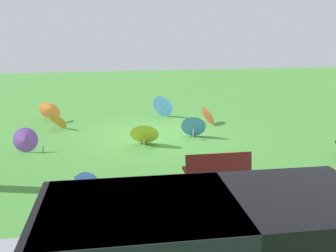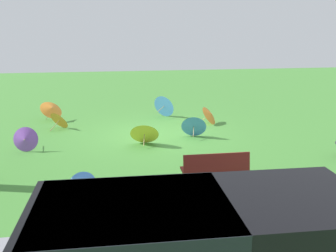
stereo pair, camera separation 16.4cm
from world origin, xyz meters
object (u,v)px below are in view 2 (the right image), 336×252
(van_dark, at_px, (189,242))
(parasol_blue_1, at_px, (165,106))
(park_bench, at_px, (215,169))
(parasol_orange_2, at_px, (60,119))
(parasol_orange_3, at_px, (52,109))
(parasol_blue_0, at_px, (194,125))
(parasol_blue_2, at_px, (82,186))
(parasol_yellow_0, at_px, (145,132))
(parasol_purple_1, at_px, (25,139))
(parasol_orange_0, at_px, (210,115))

(van_dark, relative_size, parasol_blue_1, 4.63)
(park_bench, bearing_deg, parasol_orange_2, -55.04)
(van_dark, relative_size, parasol_orange_3, 3.91)
(parasol_blue_0, bearing_deg, van_dark, 76.76)
(park_bench, height_order, parasol_blue_0, park_bench)
(parasol_blue_2, bearing_deg, parasol_orange_3, -77.67)
(parasol_yellow_0, distance_m, parasol_blue_2, 4.23)
(parasol_purple_1, relative_size, parasol_orange_3, 0.67)
(parasol_orange_0, distance_m, parasol_blue_0, 1.97)
(parasol_orange_2, height_order, parasol_blue_1, parasol_blue_1)
(parasol_yellow_0, xyz_separation_m, parasol_blue_1, (-1.24, -3.86, 0.06))
(parasol_orange_2, relative_size, parasol_yellow_0, 0.91)
(parasol_orange_3, relative_size, parasol_blue_2, 1.57)
(parasol_orange_2, bearing_deg, parasol_yellow_0, 140.00)
(parasol_purple_1, height_order, parasol_yellow_0, parasol_yellow_0)
(parasol_blue_0, bearing_deg, parasol_orange_0, -122.09)
(parasol_orange_0, height_order, parasol_blue_1, parasol_blue_1)
(parasol_blue_0, bearing_deg, parasol_blue_2, 51.38)
(parasol_blue_0, bearing_deg, park_bench, 84.03)
(van_dark, xyz_separation_m, park_bench, (-1.43, -3.69, -0.45))
(parasol_blue_0, distance_m, parasol_orange_3, 6.05)
(parasol_purple_1, relative_size, parasol_blue_2, 1.05)
(park_bench, distance_m, parasol_blue_1, 7.54)
(parasol_purple_1, distance_m, parasol_blue_1, 6.37)
(parasol_purple_1, xyz_separation_m, parasol_yellow_0, (-3.72, -0.14, 0.03))
(parasol_blue_0, bearing_deg, parasol_blue_1, -80.20)
(park_bench, height_order, parasol_blue_2, park_bench)
(parasol_blue_1, bearing_deg, parasol_blue_2, 68.54)
(parasol_purple_1, distance_m, parasol_orange_0, 7.01)
(park_bench, relative_size, parasol_blue_1, 1.60)
(van_dark, height_order, parasol_purple_1, van_dark)
(parasol_blue_1, bearing_deg, parasol_yellow_0, 72.15)
(park_bench, height_order, parasol_purple_1, park_bench)
(park_bench, distance_m, parasol_blue_2, 3.13)
(parasol_orange_0, relative_size, parasol_orange_2, 1.07)
(van_dark, distance_m, parasol_blue_0, 8.25)
(parasol_purple_1, bearing_deg, parasol_yellow_0, -177.77)
(parasol_orange_2, bearing_deg, parasol_purple_1, 74.16)
(parasol_orange_0, bearing_deg, parasol_yellow_0, 39.17)
(parasol_purple_1, bearing_deg, parasol_orange_3, -94.31)
(van_dark, distance_m, parasol_blue_1, 11.31)
(parasol_orange_0, xyz_separation_m, parasol_blue_1, (1.60, -1.54, 0.11))
(parasol_purple_1, bearing_deg, van_dark, 116.68)
(parasol_orange_0, relative_size, parasol_blue_1, 1.00)
(parasol_orange_3, distance_m, parasol_blue_1, 4.67)
(parasol_blue_1, bearing_deg, parasol_orange_2, 17.93)
(park_bench, bearing_deg, parasol_blue_1, -89.22)
(park_bench, distance_m, parasol_yellow_0, 3.92)
(park_bench, bearing_deg, parasol_purple_1, -34.92)
(parasol_purple_1, bearing_deg, parasol_blue_1, -141.11)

